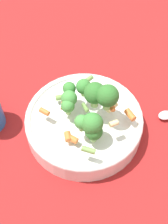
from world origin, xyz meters
TOP-DOWN VIEW (x-y plane):
  - ground_plane at (0.00, 0.00)m, footprint 3.00×3.00m
  - bowl at (0.00, 0.00)m, footprint 0.27×0.27m
  - pasta_salad at (0.02, 0.00)m, footprint 0.18×0.18m

SIDE VIEW (x-z plane):
  - ground_plane at x=0.00m, z-range 0.00..0.00m
  - bowl at x=0.00m, z-range 0.00..0.06m
  - pasta_salad at x=0.02m, z-range 0.06..0.16m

